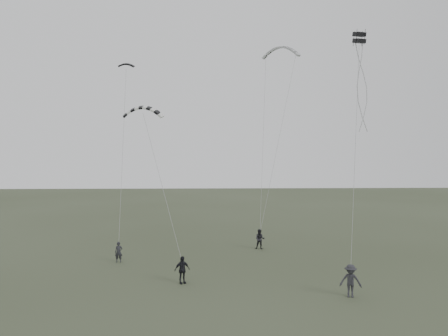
{
  "coord_description": "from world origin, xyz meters",
  "views": [
    {
      "loc": [
        -0.04,
        -26.66,
        7.9
      ],
      "look_at": [
        1.03,
        5.48,
        6.78
      ],
      "focal_mm": 35.0,
      "sensor_mm": 36.0,
      "label": 1
    }
  ],
  "objects_px": {
    "flyer_right": "(260,239)",
    "flyer_center": "(182,270)",
    "kite_box": "(359,38)",
    "flyer_left": "(119,252)",
    "kite_dark_small": "(126,64)",
    "flyer_far": "(351,281)",
    "kite_striped": "(143,107)",
    "kite_pale_large": "(281,47)"
  },
  "relations": [
    {
      "from": "flyer_center",
      "to": "kite_box",
      "type": "distance_m",
      "value": 19.14
    },
    {
      "from": "flyer_far",
      "to": "kite_box",
      "type": "xyz_separation_m",
      "value": [
        2.36,
        5.88,
        14.74
      ]
    },
    {
      "from": "kite_dark_small",
      "to": "kite_box",
      "type": "height_order",
      "value": "kite_box"
    },
    {
      "from": "flyer_far",
      "to": "kite_striped",
      "type": "relative_size",
      "value": 0.62
    },
    {
      "from": "flyer_right",
      "to": "kite_dark_small",
      "type": "relative_size",
      "value": 1.21
    },
    {
      "from": "flyer_far",
      "to": "kite_pale_large",
      "type": "bearing_deg",
      "value": 107.97
    },
    {
      "from": "kite_box",
      "to": "flyer_right",
      "type": "bearing_deg",
      "value": 116.6
    },
    {
      "from": "flyer_left",
      "to": "flyer_far",
      "type": "height_order",
      "value": "flyer_far"
    },
    {
      "from": "flyer_right",
      "to": "flyer_center",
      "type": "bearing_deg",
      "value": -111.54
    },
    {
      "from": "flyer_far",
      "to": "kite_dark_small",
      "type": "relative_size",
      "value": 1.33
    },
    {
      "from": "flyer_far",
      "to": "kite_dark_small",
      "type": "xyz_separation_m",
      "value": [
        -14.8,
        14.28,
        14.55
      ]
    },
    {
      "from": "flyer_left",
      "to": "kite_dark_small",
      "type": "relative_size",
      "value": 1.09
    },
    {
      "from": "flyer_far",
      "to": "kite_box",
      "type": "height_order",
      "value": "kite_box"
    },
    {
      "from": "flyer_left",
      "to": "flyer_far",
      "type": "xyz_separation_m",
      "value": [
        14.27,
        -8.08,
        0.16
      ]
    },
    {
      "from": "kite_pale_large",
      "to": "kite_box",
      "type": "relative_size",
      "value": 5.07
    },
    {
      "from": "flyer_right",
      "to": "flyer_far",
      "type": "height_order",
      "value": "flyer_far"
    },
    {
      "from": "flyer_left",
      "to": "flyer_center",
      "type": "relative_size",
      "value": 0.89
    },
    {
      "from": "flyer_left",
      "to": "kite_pale_large",
      "type": "relative_size",
      "value": 0.41
    },
    {
      "from": "flyer_right",
      "to": "kite_box",
      "type": "distance_m",
      "value": 17.1
    },
    {
      "from": "kite_striped",
      "to": "flyer_far",
      "type": "bearing_deg",
      "value": -34.2
    },
    {
      "from": "flyer_right",
      "to": "kite_striped",
      "type": "xyz_separation_m",
      "value": [
        -8.97,
        -3.32,
        10.38
      ]
    },
    {
      "from": "kite_striped",
      "to": "kite_box",
      "type": "height_order",
      "value": "kite_box"
    },
    {
      "from": "flyer_right",
      "to": "kite_dark_small",
      "type": "height_order",
      "value": "kite_dark_small"
    },
    {
      "from": "kite_dark_small",
      "to": "kite_pale_large",
      "type": "height_order",
      "value": "kite_pale_large"
    },
    {
      "from": "flyer_right",
      "to": "flyer_left",
      "type": "bearing_deg",
      "value": -149.12
    },
    {
      "from": "flyer_left",
      "to": "kite_pale_large",
      "type": "xyz_separation_m",
      "value": [
        13.36,
        10.34,
        17.23
      ]
    },
    {
      "from": "flyer_far",
      "to": "kite_box",
      "type": "relative_size",
      "value": 2.51
    },
    {
      "from": "kite_box",
      "to": "flyer_left",
      "type": "bearing_deg",
      "value": 155.01
    },
    {
      "from": "flyer_center",
      "to": "kite_dark_small",
      "type": "xyz_separation_m",
      "value": [
        -5.43,
        11.47,
        14.62
      ]
    },
    {
      "from": "flyer_left",
      "to": "flyer_center",
      "type": "xyz_separation_m",
      "value": [
        4.89,
        -5.27,
        0.09
      ]
    },
    {
      "from": "kite_dark_small",
      "to": "kite_striped",
      "type": "height_order",
      "value": "kite_dark_small"
    },
    {
      "from": "kite_pale_large",
      "to": "flyer_far",
      "type": "bearing_deg",
      "value": -64.21
    },
    {
      "from": "flyer_left",
      "to": "kite_box",
      "type": "relative_size",
      "value": 2.05
    },
    {
      "from": "flyer_center",
      "to": "kite_box",
      "type": "relative_size",
      "value": 2.31
    },
    {
      "from": "kite_dark_small",
      "to": "kite_box",
      "type": "xyz_separation_m",
      "value": [
        17.16,
        -8.4,
        0.19
      ]
    },
    {
      "from": "flyer_center",
      "to": "kite_striped",
      "type": "xyz_separation_m",
      "value": [
        -3.18,
        5.88,
        10.38
      ]
    },
    {
      "from": "flyer_center",
      "to": "kite_box",
      "type": "height_order",
      "value": "kite_box"
    },
    {
      "from": "flyer_right",
      "to": "kite_box",
      "type": "xyz_separation_m",
      "value": [
        5.94,
        -6.14,
        14.82
      ]
    },
    {
      "from": "flyer_left",
      "to": "kite_box",
      "type": "bearing_deg",
      "value": -12.07
    },
    {
      "from": "flyer_far",
      "to": "flyer_center",
      "type": "bearing_deg",
      "value": 178.42
    },
    {
      "from": "flyer_left",
      "to": "kite_pale_large",
      "type": "distance_m",
      "value": 24.13
    },
    {
      "from": "kite_pale_large",
      "to": "flyer_center",
      "type": "bearing_deg",
      "value": -95.51
    }
  ]
}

